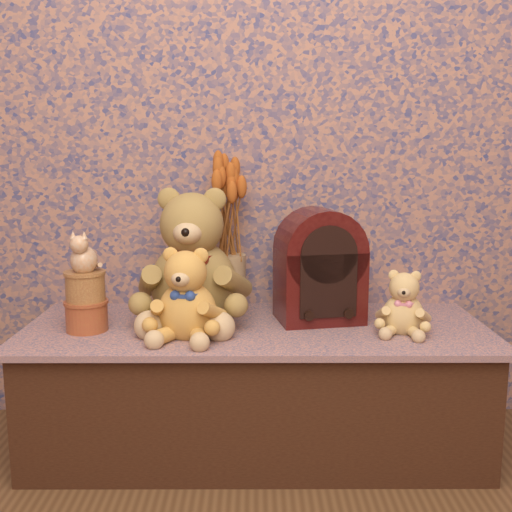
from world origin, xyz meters
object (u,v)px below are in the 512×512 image
at_px(teddy_large, 193,250).
at_px(cat_figurine, 83,251).
at_px(cathedral_radio, 319,265).
at_px(ceramic_vase, 228,283).
at_px(biscuit_tin_lower, 87,316).
at_px(teddy_small, 404,299).
at_px(teddy_medium, 187,289).

height_order(teddy_large, cat_figurine, teddy_large).
bearing_deg(cathedral_radio, ceramic_vase, 150.16).
relative_size(cathedral_radio, biscuit_tin_lower, 2.90).
bearing_deg(biscuit_tin_lower, cathedral_radio, 8.86).
distance_m(cathedral_radio, biscuit_tin_lower, 0.77).
height_order(teddy_large, teddy_small, teddy_large).
bearing_deg(teddy_large, teddy_small, -8.28).
xyz_separation_m(teddy_large, teddy_small, (0.67, -0.14, -0.13)).
distance_m(teddy_medium, cathedral_radio, 0.46).
distance_m(cathedral_radio, ceramic_vase, 0.34).
distance_m(teddy_small, ceramic_vase, 0.61).
distance_m(ceramic_vase, cat_figurine, 0.52).
bearing_deg(cat_figurine, teddy_small, 3.98).
bearing_deg(teddy_medium, cat_figurine, 178.19).
height_order(teddy_small, ceramic_vase, teddy_small).
bearing_deg(teddy_large, teddy_medium, -87.81).
bearing_deg(ceramic_vase, cathedral_radio, -18.99).
bearing_deg(teddy_small, biscuit_tin_lower, -166.14).
bearing_deg(cathedral_radio, teddy_large, 169.46).
relative_size(biscuit_tin_lower, cat_figurine, 0.97).
relative_size(teddy_medium, cathedral_radio, 0.79).
height_order(teddy_large, teddy_medium, teddy_large).
relative_size(teddy_medium, teddy_small, 1.39).
xyz_separation_m(teddy_medium, teddy_small, (0.67, 0.04, -0.04)).
bearing_deg(teddy_medium, biscuit_tin_lower, 178.19).
distance_m(teddy_large, teddy_small, 0.70).
bearing_deg(cat_figurine, biscuit_tin_lower, 0.00).
distance_m(teddy_large, ceramic_vase, 0.21).
height_order(cathedral_radio, cat_figurine, cathedral_radio).
bearing_deg(ceramic_vase, teddy_large, -135.44).
xyz_separation_m(teddy_small, cat_figurine, (-1.00, 0.02, 0.15)).
bearing_deg(teddy_large, cat_figurine, -157.66).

